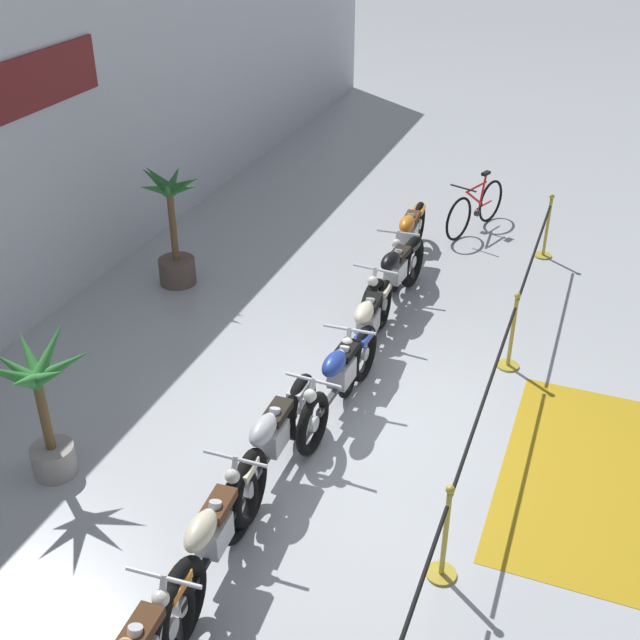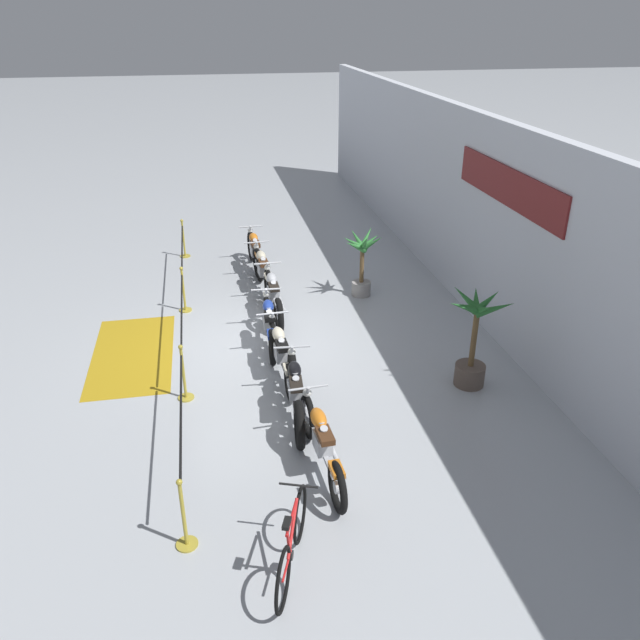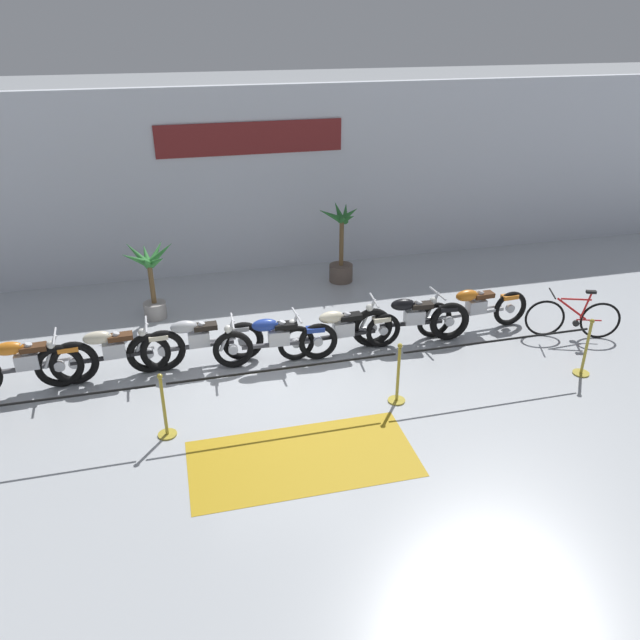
% 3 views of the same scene
% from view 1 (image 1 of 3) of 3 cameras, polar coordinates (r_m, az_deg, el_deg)
% --- Properties ---
extents(ground_plane, '(120.00, 120.00, 0.00)m').
position_cam_1_polar(ground_plane, '(9.18, 3.89, -7.43)').
color(ground_plane, '#B2B7BC').
extents(motorcycle_cream_1, '(2.45, 0.62, 0.97)m').
position_cam_1_polar(motorcycle_cream_1, '(7.20, -7.72, -15.54)').
color(motorcycle_cream_1, black).
rests_on(motorcycle_cream_1, ground).
extents(motorcycle_silver_2, '(2.37, 0.62, 0.95)m').
position_cam_1_polar(motorcycle_silver_2, '(8.15, -3.53, -8.90)').
color(motorcycle_silver_2, black).
rests_on(motorcycle_silver_2, ground).
extents(motorcycle_blue_3, '(2.21, 0.62, 0.93)m').
position_cam_1_polar(motorcycle_blue_3, '(9.08, 1.39, -4.20)').
color(motorcycle_blue_3, black).
rests_on(motorcycle_blue_3, ground).
extents(motorcycle_cream_4, '(2.34, 0.62, 0.91)m').
position_cam_1_polar(motorcycle_cream_4, '(10.05, 3.34, -0.50)').
color(motorcycle_cream_4, black).
rests_on(motorcycle_cream_4, ground).
extents(motorcycle_black_5, '(2.27, 0.62, 0.96)m').
position_cam_1_polar(motorcycle_black_5, '(11.22, 5.26, 3.01)').
color(motorcycle_black_5, black).
rests_on(motorcycle_black_5, ground).
extents(motorcycle_orange_6, '(2.38, 0.62, 0.94)m').
position_cam_1_polar(motorcycle_orange_6, '(12.43, 6.27, 5.80)').
color(motorcycle_orange_6, black).
rests_on(motorcycle_orange_6, ground).
extents(bicycle, '(1.67, 0.71, 0.98)m').
position_cam_1_polar(bicycle, '(13.89, 10.98, 7.80)').
color(bicycle, black).
rests_on(bicycle, ground).
extents(potted_palm_left_of_row, '(0.96, 1.07, 1.84)m').
position_cam_1_polar(potted_palm_left_of_row, '(11.88, -10.41, 6.18)').
color(potted_palm_left_of_row, brown).
rests_on(potted_palm_left_of_row, ground).
extents(potted_palm_right_of_row, '(1.07, 0.93, 1.64)m').
position_cam_1_polar(potted_palm_right_of_row, '(8.46, -19.14, -5.76)').
color(potted_palm_right_of_row, gray).
rests_on(potted_palm_right_of_row, ground).
extents(stanchion_far_left, '(10.56, 0.28, 1.05)m').
position_cam_1_polar(stanchion_far_left, '(7.35, 9.63, -11.81)').
color(stanchion_far_left, gold).
rests_on(stanchion_far_left, ground).
extents(stanchion_mid_left, '(0.28, 0.28, 1.05)m').
position_cam_1_polar(stanchion_mid_left, '(7.38, 8.81, -15.60)').
color(stanchion_mid_left, gold).
rests_on(stanchion_mid_left, ground).
extents(stanchion_mid_right, '(0.28, 0.28, 1.05)m').
position_cam_1_polar(stanchion_mid_right, '(10.20, 13.42, -1.55)').
color(stanchion_mid_right, gold).
rests_on(stanchion_mid_right, ground).
extents(stanchion_far_right, '(0.28, 0.28, 1.05)m').
position_cam_1_polar(stanchion_far_right, '(13.21, 15.76, 5.79)').
color(stanchion_far_right, gold).
rests_on(stanchion_far_right, ground).
extents(floor_banner, '(3.18, 1.57, 0.01)m').
position_cam_1_polar(floor_banner, '(8.92, 17.89, -10.42)').
color(floor_banner, '#B78E19').
rests_on(floor_banner, ground).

